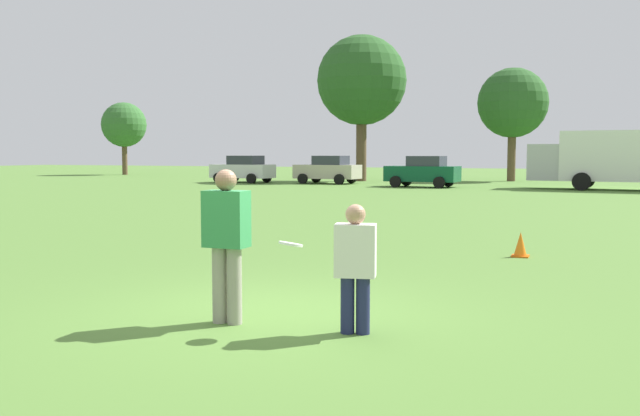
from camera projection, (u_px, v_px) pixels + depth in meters
ground_plane at (265, 314)px, 8.40m from camera, size 168.24×168.24×0.00m
player_thrower at (226, 237)px, 7.89m from camera, size 0.51×0.30×1.79m
player_defender at (355, 262)px, 7.45m from camera, size 0.49×0.35×1.43m
frisbee at (291, 244)px, 7.49m from camera, size 0.28×0.27×0.10m
traffic_cone at (520, 245)px, 13.06m from camera, size 0.32×0.32×0.48m
parked_car_near_left at (243, 169)px, 46.00m from camera, size 4.31×2.44×1.82m
parked_car_mid_left at (328, 169)px, 44.58m from camera, size 4.31×2.44×1.82m
parked_car_center at (423, 171)px, 39.99m from camera, size 4.31×2.44×1.82m
box_truck at (616, 157)px, 36.71m from camera, size 8.65×3.39×3.18m
tree_west_oak at (124, 125)px, 62.69m from camera, size 4.09×4.09×6.64m
tree_west_maple at (362, 81)px, 48.25m from camera, size 6.33×6.33×10.29m
tree_center_elm at (513, 103)px, 48.08m from camera, size 4.91×4.91×7.98m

